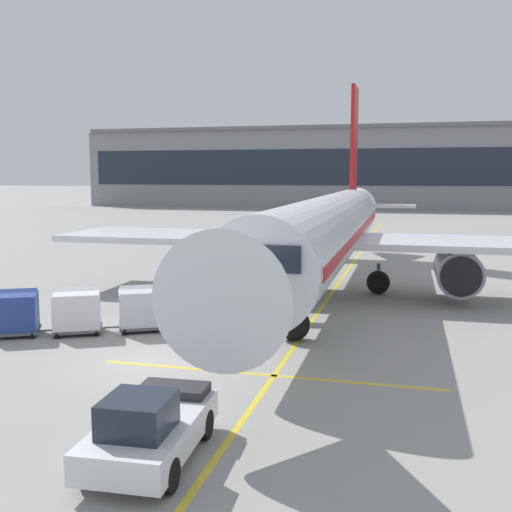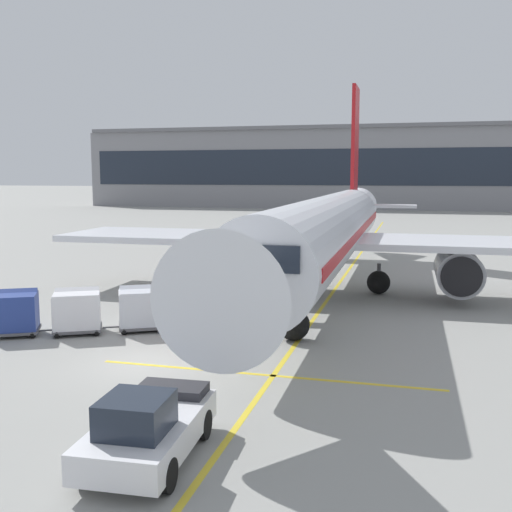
{
  "view_description": "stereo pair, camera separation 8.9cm",
  "coord_description": "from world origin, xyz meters",
  "px_view_note": "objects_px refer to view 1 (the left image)",
  "views": [
    {
      "loc": [
        9.23,
        -19.56,
        6.78
      ],
      "look_at": [
        1.99,
        8.28,
        2.9
      ],
      "focal_mm": 42.65,
      "sensor_mm": 36.0,
      "label": 1
    },
    {
      "loc": [
        9.31,
        -19.54,
        6.78
      ],
      "look_at": [
        1.99,
        8.28,
        2.9
      ],
      "focal_mm": 42.65,
      "sensor_mm": 36.0,
      "label": 2
    }
  ],
  "objects_px": {
    "baggage_cart_lead": "(142,308)",
    "ground_crew_by_loader": "(157,295)",
    "ground_crew_marshaller": "(144,307)",
    "parked_airplane": "(327,232)",
    "baggage_cart_second": "(77,310)",
    "baggage_cart_third": "(13,312)",
    "safety_cone_engine_keepout": "(179,298)",
    "pushback_tug": "(150,428)",
    "ground_crew_by_carts": "(211,299)",
    "belt_loader": "(221,299)",
    "ground_crew_wingwalker": "(161,310)"
  },
  "relations": [
    {
      "from": "baggage_cart_lead",
      "to": "ground_crew_by_loader",
      "type": "xyz_separation_m",
      "value": [
        -0.52,
        2.79,
        -0.0
      ]
    },
    {
      "from": "ground_crew_by_carts",
      "to": "ground_crew_wingwalker",
      "type": "distance_m",
      "value": 3.03
    },
    {
      "from": "ground_crew_marshaller",
      "to": "parked_airplane",
      "type": "bearing_deg",
      "value": 55.83
    },
    {
      "from": "ground_crew_by_loader",
      "to": "safety_cone_engine_keepout",
      "type": "height_order",
      "value": "ground_crew_by_loader"
    },
    {
      "from": "pushback_tug",
      "to": "ground_crew_by_carts",
      "type": "xyz_separation_m",
      "value": [
        -3.16,
        13.73,
        0.17
      ]
    },
    {
      "from": "ground_crew_by_carts",
      "to": "ground_crew_marshaller",
      "type": "distance_m",
      "value": 3.26
    },
    {
      "from": "baggage_cart_third",
      "to": "ground_crew_wingwalker",
      "type": "bearing_deg",
      "value": 18.45
    },
    {
      "from": "baggage_cart_lead",
      "to": "baggage_cart_third",
      "type": "distance_m",
      "value": 5.34
    },
    {
      "from": "baggage_cart_second",
      "to": "ground_crew_wingwalker",
      "type": "bearing_deg",
      "value": 15.62
    },
    {
      "from": "baggage_cart_second",
      "to": "baggage_cart_third",
      "type": "relative_size",
      "value": 1.0
    },
    {
      "from": "baggage_cart_third",
      "to": "ground_crew_wingwalker",
      "type": "height_order",
      "value": "baggage_cart_third"
    },
    {
      "from": "pushback_tug",
      "to": "ground_crew_wingwalker",
      "type": "height_order",
      "value": "pushback_tug"
    },
    {
      "from": "pushback_tug",
      "to": "ground_crew_wingwalker",
      "type": "distance_m",
      "value": 11.9
    },
    {
      "from": "pushback_tug",
      "to": "safety_cone_engine_keepout",
      "type": "relative_size",
      "value": 5.73
    },
    {
      "from": "belt_loader",
      "to": "parked_airplane",
      "type": "bearing_deg",
      "value": 59.93
    },
    {
      "from": "ground_crew_wingwalker",
      "to": "safety_cone_engine_keepout",
      "type": "xyz_separation_m",
      "value": [
        -1.25,
        5.29,
        -0.61
      ]
    },
    {
      "from": "ground_crew_wingwalker",
      "to": "parked_airplane",
      "type": "bearing_deg",
      "value": 61.07
    },
    {
      "from": "parked_airplane",
      "to": "ground_crew_by_loader",
      "type": "bearing_deg",
      "value": -134.79
    },
    {
      "from": "baggage_cart_lead",
      "to": "ground_crew_marshaller",
      "type": "bearing_deg",
      "value": 91.36
    },
    {
      "from": "ground_crew_wingwalker",
      "to": "ground_crew_by_carts",
      "type": "bearing_deg",
      "value": 63.73
    },
    {
      "from": "baggage_cart_second",
      "to": "pushback_tug",
      "type": "height_order",
      "value": "baggage_cart_second"
    },
    {
      "from": "pushback_tug",
      "to": "baggage_cart_third",
      "type": "bearing_deg",
      "value": 138.79
    },
    {
      "from": "parked_airplane",
      "to": "baggage_cart_lead",
      "type": "xyz_separation_m",
      "value": [
        -6.67,
        -10.03,
        -2.57
      ]
    },
    {
      "from": "belt_loader",
      "to": "baggage_cart_third",
      "type": "bearing_deg",
      "value": -144.94
    },
    {
      "from": "baggage_cart_third",
      "to": "ground_crew_wingwalker",
      "type": "relative_size",
      "value": 1.59
    },
    {
      "from": "baggage_cart_second",
      "to": "pushback_tug",
      "type": "bearing_deg",
      "value": -51.72
    },
    {
      "from": "baggage_cart_lead",
      "to": "safety_cone_engine_keepout",
      "type": "distance_m",
      "value": 5.09
    },
    {
      "from": "ground_crew_by_carts",
      "to": "safety_cone_engine_keepout",
      "type": "height_order",
      "value": "ground_crew_by_carts"
    },
    {
      "from": "baggage_cart_lead",
      "to": "pushback_tug",
      "type": "relative_size",
      "value": 0.62
    },
    {
      "from": "parked_airplane",
      "to": "belt_loader",
      "type": "height_order",
      "value": "parked_airplane"
    },
    {
      "from": "baggage_cart_third",
      "to": "ground_crew_marshaller",
      "type": "xyz_separation_m",
      "value": [
        4.86,
        2.4,
        -0.0
      ]
    },
    {
      "from": "baggage_cart_third",
      "to": "ground_crew_by_loader",
      "type": "xyz_separation_m",
      "value": [
        4.34,
        4.99,
        -0.0
      ]
    },
    {
      "from": "ground_crew_by_carts",
      "to": "ground_crew_marshaller",
      "type": "relative_size",
      "value": 1.0
    },
    {
      "from": "baggage_cart_third",
      "to": "ground_crew_wingwalker",
      "type": "distance_m",
      "value": 6.17
    },
    {
      "from": "belt_loader",
      "to": "ground_crew_by_loader",
      "type": "bearing_deg",
      "value": -175.06
    },
    {
      "from": "safety_cone_engine_keepout",
      "to": "parked_airplane",
      "type": "bearing_deg",
      "value": 35.75
    },
    {
      "from": "ground_crew_wingwalker",
      "to": "baggage_cart_second",
      "type": "bearing_deg",
      "value": -164.38
    },
    {
      "from": "parked_airplane",
      "to": "ground_crew_by_carts",
      "type": "height_order",
      "value": "parked_airplane"
    },
    {
      "from": "parked_airplane",
      "to": "ground_crew_by_carts",
      "type": "bearing_deg",
      "value": -119.85
    },
    {
      "from": "ground_crew_by_carts",
      "to": "baggage_cart_lead",
      "type": "bearing_deg",
      "value": -133.37
    },
    {
      "from": "ground_crew_by_carts",
      "to": "ground_crew_wingwalker",
      "type": "xyz_separation_m",
      "value": [
        -1.34,
        -2.72,
        0.0
      ]
    },
    {
      "from": "ground_crew_wingwalker",
      "to": "ground_crew_by_loader",
      "type": "bearing_deg",
      "value": 116.39
    },
    {
      "from": "belt_loader",
      "to": "pushback_tug",
      "type": "bearing_deg",
      "value": -78.74
    },
    {
      "from": "parked_airplane",
      "to": "safety_cone_engine_keepout",
      "type": "height_order",
      "value": "parked_airplane"
    },
    {
      "from": "ground_crew_wingwalker",
      "to": "ground_crew_marshaller",
      "type": "bearing_deg",
      "value": 155.83
    },
    {
      "from": "belt_loader",
      "to": "baggage_cart_third",
      "type": "xyz_separation_m",
      "value": [
        -7.5,
        -5.26,
        0.09
      ]
    },
    {
      "from": "ground_crew_by_loader",
      "to": "ground_crew_wingwalker",
      "type": "bearing_deg",
      "value": -63.61
    },
    {
      "from": "parked_airplane",
      "to": "ground_crew_by_loader",
      "type": "height_order",
      "value": "parked_airplane"
    },
    {
      "from": "ground_crew_by_carts",
      "to": "parked_airplane",
      "type": "bearing_deg",
      "value": 60.15
    },
    {
      "from": "baggage_cart_second",
      "to": "ground_crew_marshaller",
      "type": "bearing_deg",
      "value": 29.94
    }
  ]
}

